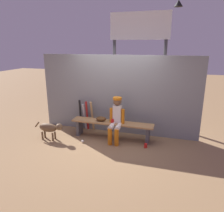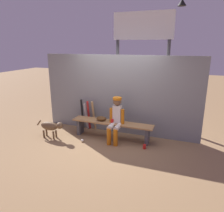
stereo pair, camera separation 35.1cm
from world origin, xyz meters
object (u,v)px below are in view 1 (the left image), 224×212
(bat_aluminum_black, at_px, (81,115))
(baseball, at_px, (83,141))
(bat_aluminum_red, at_px, (87,116))
(bat_aluminum_silver, at_px, (85,117))
(dugout_bench, at_px, (112,126))
(scoreboard, at_px, (141,42))
(cup_on_ground, at_px, (146,146))
(dog, at_px, (50,128))
(bat_wood_tan, at_px, (92,116))
(player_seated, at_px, (116,118))
(cup_on_bench, at_px, (112,121))
(baseball_glove, at_px, (101,119))

(bat_aluminum_black, distance_m, baseball, 1.03)
(bat_aluminum_red, relative_size, bat_aluminum_silver, 1.10)
(dugout_bench, xyz_separation_m, bat_aluminum_black, (-1.09, 0.35, 0.10))
(bat_aluminum_red, xyz_separation_m, scoreboard, (1.36, 1.16, 2.11))
(cup_on_ground, bearing_deg, dog, -174.28)
(baseball, bearing_deg, bat_aluminum_black, 117.10)
(bat_wood_tan, relative_size, dog, 1.09)
(baseball, bearing_deg, bat_wood_tan, 94.00)
(scoreboard, bearing_deg, bat_aluminum_red, -139.60)
(cup_on_ground, bearing_deg, baseball, -173.22)
(player_seated, bearing_deg, cup_on_bench, 161.68)
(bat_aluminum_red, bearing_deg, cup_on_bench, -25.85)
(baseball, relative_size, scoreboard, 0.02)
(bat_aluminum_silver, relative_size, cup_on_ground, 7.59)
(baseball, bearing_deg, dugout_bench, 35.92)
(bat_aluminum_black, height_order, dog, bat_aluminum_black)
(baseball_glove, height_order, baseball, baseball_glove)
(dugout_bench, distance_m, cup_on_bench, 0.19)
(bat_wood_tan, xyz_separation_m, cup_on_ground, (1.70, -0.68, -0.40))
(dugout_bench, xyz_separation_m, player_seated, (0.15, -0.11, 0.28))
(cup_on_bench, xyz_separation_m, dog, (-1.62, -0.47, -0.20))
(dugout_bench, relative_size, player_seated, 1.90)
(bat_wood_tan, distance_m, bat_aluminum_silver, 0.24)
(dugout_bench, relative_size, cup_on_ground, 20.46)
(bat_aluminum_silver, xyz_separation_m, cup_on_ground, (1.93, -0.64, -0.36))
(dugout_bench, xyz_separation_m, bat_aluminum_red, (-0.88, 0.37, 0.09))
(bat_aluminum_red, bearing_deg, player_seated, -25.07)
(cup_on_bench, height_order, scoreboard, scoreboard)
(cup_on_ground, bearing_deg, bat_aluminum_black, 162.82)
(dugout_bench, relative_size, baseball, 30.41)
(baseball, distance_m, scoreboard, 3.42)
(baseball_glove, height_order, bat_aluminum_black, bat_aluminum_black)
(dugout_bench, distance_m, scoreboard, 2.72)
(cup_on_ground, distance_m, dog, 2.58)
(bat_aluminum_red, distance_m, baseball, 0.97)
(player_seated, distance_m, dog, 1.81)
(baseball_glove, bearing_deg, bat_aluminum_silver, 151.59)
(cup_on_bench, bearing_deg, bat_aluminum_silver, 156.68)
(cup_on_ground, distance_m, cup_on_bench, 1.07)
(player_seated, xyz_separation_m, scoreboard, (0.33, 1.64, 1.92))
(baseball_glove, distance_m, bat_aluminum_black, 0.86)
(baseball, bearing_deg, cup_on_ground, 6.78)
(baseball_glove, relative_size, cup_on_bench, 2.55)
(bat_aluminum_red, xyz_separation_m, cup_on_bench, (0.92, -0.44, 0.08))
(bat_aluminum_silver, height_order, cup_on_bench, bat_aluminum_silver)
(bat_aluminum_black, height_order, cup_on_ground, bat_aluminum_black)
(scoreboard, bearing_deg, bat_aluminum_black, -143.12)
(bat_aluminum_silver, bearing_deg, cup_on_ground, -18.35)
(bat_wood_tan, distance_m, dog, 1.27)
(bat_aluminum_silver, xyz_separation_m, baseball, (0.29, -0.83, -0.38))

